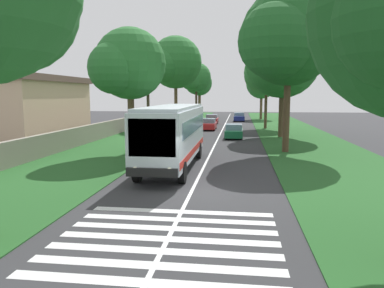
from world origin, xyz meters
The scene contains 21 objects.
ground centered at (0.00, 0.00, 0.00)m, with size 160.00×160.00×0.00m, color #333335.
grass_verge_left centered at (15.00, 8.20, 0.02)m, with size 120.00×8.00×0.04m, color #235623.
grass_verge_right centered at (15.00, -8.20, 0.02)m, with size 120.00×8.00×0.04m, color #235623.
centre_line centered at (15.00, 0.00, 0.00)m, with size 110.00×0.16×0.01m, color silver.
coach_bus centered at (5.46, 1.80, 2.15)m, with size 11.16×2.62×3.73m.
zebra_crossing centered at (-5.65, 0.00, 0.00)m, with size 5.85×6.80×0.01m.
trailing_car_0 centered at (21.56, -1.57, 0.67)m, with size 4.30×1.78×1.43m.
trailing_car_1 centered at (30.28, 1.71, 0.67)m, with size 4.30×1.78×1.43m.
trailing_car_2 centered at (39.70, 2.02, 0.67)m, with size 4.30×1.78×1.43m.
trailing_car_3 centered at (46.15, -2.07, 0.67)m, with size 4.30×1.78×1.43m.
roadside_tree_left_0 centered at (10.25, 5.94, 6.43)m, with size 6.50×5.16×9.15m.
roadside_tree_left_1 centered at (50.70, 5.89, 7.33)m, with size 6.51×5.36×10.08m.
roadside_tree_left_3 centered at (33.21, 6.58, 8.45)m, with size 8.18×6.91×12.05m.
roadside_tree_left_4 centered at (61.37, 6.44, 6.60)m, with size 6.47×5.30×9.36m.
roadside_tree_right_1 centered at (23.09, -6.14, 7.58)m, with size 9.55×7.58×11.57m.
roadside_tree_right_2 centered at (32.87, -5.30, 7.00)m, with size 7.11×5.79×10.03m.
roadside_tree_right_3 centered at (12.35, -5.38, 8.41)m, with size 8.76×7.35×12.19m.
roadside_tree_right_4 centered at (51.77, -5.83, 6.26)m, with size 6.43×5.48×9.11m.
utility_pole centered at (13.66, 5.36, 4.26)m, with size 0.24×1.40×8.16m.
roadside_wall centered at (20.00, 11.60, 0.84)m, with size 70.00×0.40×1.59m, color gray.
roadside_building centered at (19.28, 18.82, 3.17)m, with size 14.49×7.09×6.27m.
Camera 1 is at (-16.37, -2.12, 4.39)m, focal length 34.82 mm.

